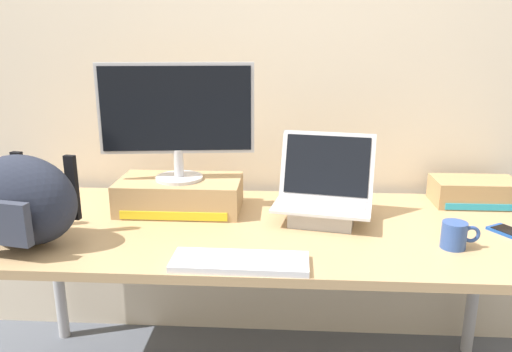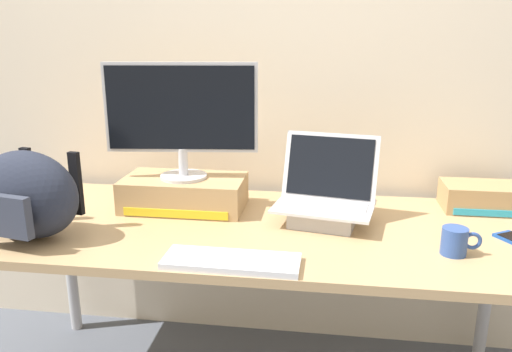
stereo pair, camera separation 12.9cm
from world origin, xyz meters
name	(u,v)px [view 1 (the left image)]	position (x,y,z in m)	size (l,w,h in m)	color
back_wall	(263,49)	(0.00, 0.50, 1.30)	(7.00, 0.10, 2.60)	beige
desk	(256,241)	(0.00, 0.00, 0.65)	(1.96, 0.79, 0.71)	tan
toner_box_yellow	(180,195)	(-0.30, 0.14, 0.77)	(0.46, 0.26, 0.12)	tan
desktop_monitor	(177,116)	(-0.30, 0.14, 1.07)	(0.57, 0.18, 0.43)	silver
open_laptop	(323,203)	(0.24, 0.07, 0.77)	(0.38, 0.31, 0.30)	#ADADB2
external_keyboard	(240,262)	(-0.03, -0.32, 0.72)	(0.40, 0.15, 0.02)	white
messenger_backpack	(22,201)	(-0.72, -0.21, 0.86)	(0.40, 0.30, 0.29)	#232838
coffee_mug	(455,235)	(0.64, -0.16, 0.75)	(0.12, 0.08, 0.09)	#2D4C93
cell_phone	(511,232)	(0.86, -0.03, 0.72)	(0.14, 0.16, 0.01)	#19479E
plush_toy	(24,203)	(-0.86, 0.05, 0.76)	(0.10, 0.10, 0.10)	#CC7099
toner_box_cyan	(474,192)	(0.85, 0.28, 0.76)	(0.32, 0.18, 0.10)	#A88456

